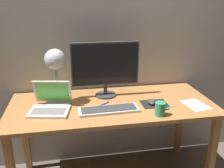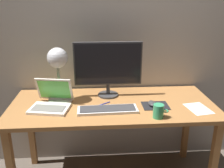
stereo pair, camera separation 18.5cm
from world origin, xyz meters
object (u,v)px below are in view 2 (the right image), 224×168
(pen, at_px, (103,104))
(desk_lamp, at_px, (58,64))
(mouse, at_px, (152,103))
(coffee_mug, at_px, (159,111))
(laptop, at_px, (52,99))
(monitor, at_px, (108,66))
(keyboard_main, at_px, (108,110))

(pen, bearing_deg, desk_lamp, 163.54)
(mouse, height_order, pen, mouse)
(mouse, height_order, coffee_mug, coffee_mug)
(laptop, bearing_deg, pen, 0.83)
(mouse, bearing_deg, laptop, 176.72)
(monitor, height_order, coffee_mug, monitor)
(keyboard_main, bearing_deg, pen, 104.88)
(desk_lamp, distance_m, pen, 0.46)
(keyboard_main, xyz_separation_m, coffee_mug, (0.35, -0.13, 0.04))
(desk_lamp, height_order, coffee_mug, desk_lamp)
(laptop, bearing_deg, coffee_mug, -17.36)
(coffee_mug, bearing_deg, monitor, 127.33)
(desk_lamp, bearing_deg, pen, -16.46)
(laptop, distance_m, pen, 0.39)
(keyboard_main, xyz_separation_m, laptop, (-0.42, 0.11, 0.05))
(monitor, relative_size, pen, 3.95)
(desk_lamp, bearing_deg, keyboard_main, -30.42)
(keyboard_main, xyz_separation_m, pen, (-0.03, 0.12, -0.01))
(keyboard_main, distance_m, laptop, 0.44)
(laptop, xyz_separation_m, mouse, (0.76, -0.04, -0.04))
(desk_lamp, xyz_separation_m, coffee_mug, (0.72, -0.34, -0.26))
(laptop, xyz_separation_m, pen, (0.39, 0.01, -0.06))
(mouse, bearing_deg, desk_lamp, 168.21)
(monitor, xyz_separation_m, laptop, (-0.44, -0.19, -0.20))
(pen, bearing_deg, keyboard_main, -75.12)
(monitor, bearing_deg, desk_lamp, -167.97)
(keyboard_main, height_order, desk_lamp, desk_lamp)
(monitor, height_order, pen, monitor)
(laptop, relative_size, coffee_mug, 3.00)
(monitor, distance_m, pen, 0.32)
(laptop, xyz_separation_m, desk_lamp, (0.05, 0.11, 0.25))
(pen, bearing_deg, laptop, -179.17)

